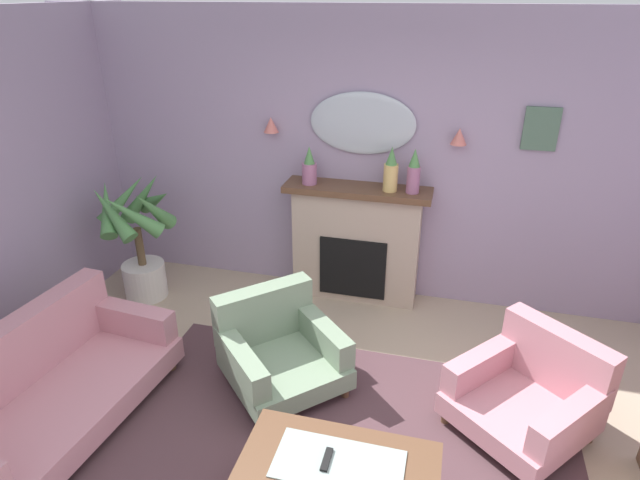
{
  "coord_description": "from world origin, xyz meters",
  "views": [
    {
      "loc": [
        0.55,
        -2.25,
        2.81
      ],
      "look_at": [
        -0.36,
        1.25,
        1.08
      ],
      "focal_mm": 29.75,
      "sensor_mm": 36.0,
      "label": 1
    }
  ],
  "objects_px": {
    "mantel_vase_left": "(391,172)",
    "coffee_table": "(338,472)",
    "armchair_near_fireplace": "(278,347)",
    "mantel_vase_centre": "(309,168)",
    "wall_mirror": "(362,123)",
    "fireplace": "(356,244)",
    "framed_picture": "(541,129)",
    "floral_couch": "(47,386)",
    "wall_sconce_right": "(459,136)",
    "tv_remote": "(327,460)",
    "mantel_vase_right": "(414,173)",
    "wall_sconce_left": "(271,125)",
    "potted_plant_corner_palm": "(138,236)",
    "armchair_beside_couch": "(530,392)"
  },
  "relations": [
    {
      "from": "coffee_table",
      "to": "fireplace",
      "type": "bearing_deg",
      "value": 99.02
    },
    {
      "from": "armchair_beside_couch",
      "to": "armchair_near_fireplace",
      "type": "xyz_separation_m",
      "value": [
        -1.83,
        0.04,
        0.0
      ]
    },
    {
      "from": "mantel_vase_right",
      "to": "wall_sconce_right",
      "type": "height_order",
      "value": "wall_sconce_right"
    },
    {
      "from": "wall_sconce_left",
      "to": "coffee_table",
      "type": "xyz_separation_m",
      "value": [
        1.24,
        -2.57,
        -1.28
      ]
    },
    {
      "from": "mantel_vase_right",
      "to": "coffee_table",
      "type": "bearing_deg",
      "value": -92.5
    },
    {
      "from": "armchair_beside_couch",
      "to": "wall_mirror",
      "type": "bearing_deg",
      "value": 133.77
    },
    {
      "from": "wall_mirror",
      "to": "wall_sconce_left",
      "type": "bearing_deg",
      "value": -176.63
    },
    {
      "from": "fireplace",
      "to": "framed_picture",
      "type": "relative_size",
      "value": 3.78
    },
    {
      "from": "fireplace",
      "to": "floral_couch",
      "type": "distance_m",
      "value": 2.83
    },
    {
      "from": "wall_mirror",
      "to": "armchair_beside_couch",
      "type": "height_order",
      "value": "wall_mirror"
    },
    {
      "from": "fireplace",
      "to": "mantel_vase_centre",
      "type": "distance_m",
      "value": 0.87
    },
    {
      "from": "framed_picture",
      "to": "tv_remote",
      "type": "relative_size",
      "value": 2.25
    },
    {
      "from": "floral_couch",
      "to": "wall_sconce_left",
      "type": "bearing_deg",
      "value": 69.25
    },
    {
      "from": "mantel_vase_left",
      "to": "armchair_near_fireplace",
      "type": "height_order",
      "value": "mantel_vase_left"
    },
    {
      "from": "armchair_near_fireplace",
      "to": "potted_plant_corner_palm",
      "type": "bearing_deg",
      "value": 152.95
    },
    {
      "from": "wall_sconce_right",
      "to": "tv_remote",
      "type": "xyz_separation_m",
      "value": [
        -0.53,
        -2.57,
        -1.21
      ]
    },
    {
      "from": "framed_picture",
      "to": "coffee_table",
      "type": "relative_size",
      "value": 0.33
    },
    {
      "from": "fireplace",
      "to": "potted_plant_corner_palm",
      "type": "bearing_deg",
      "value": -165.32
    },
    {
      "from": "coffee_table",
      "to": "floral_couch",
      "type": "bearing_deg",
      "value": 173.4
    },
    {
      "from": "tv_remote",
      "to": "armchair_near_fireplace",
      "type": "height_order",
      "value": "armchair_near_fireplace"
    },
    {
      "from": "mantel_vase_right",
      "to": "tv_remote",
      "type": "bearing_deg",
      "value": -94.1
    },
    {
      "from": "mantel_vase_centre",
      "to": "wall_sconce_left",
      "type": "height_order",
      "value": "wall_sconce_left"
    },
    {
      "from": "wall_sconce_left",
      "to": "tv_remote",
      "type": "bearing_deg",
      "value": -65.39
    },
    {
      "from": "coffee_table",
      "to": "potted_plant_corner_palm",
      "type": "distance_m",
      "value": 3.12
    },
    {
      "from": "tv_remote",
      "to": "armchair_near_fireplace",
      "type": "distance_m",
      "value": 1.27
    },
    {
      "from": "armchair_near_fireplace",
      "to": "wall_sconce_right",
      "type": "bearing_deg",
      "value": 51.66
    },
    {
      "from": "fireplace",
      "to": "mantel_vase_left",
      "type": "bearing_deg",
      "value": -5.39
    },
    {
      "from": "framed_picture",
      "to": "mantel_vase_left",
      "type": "bearing_deg",
      "value": -171.47
    },
    {
      "from": "mantel_vase_centre",
      "to": "wall_mirror",
      "type": "distance_m",
      "value": 0.62
    },
    {
      "from": "wall_mirror",
      "to": "framed_picture",
      "type": "relative_size",
      "value": 2.67
    },
    {
      "from": "mantel_vase_left",
      "to": "framed_picture",
      "type": "xyz_separation_m",
      "value": [
        1.2,
        0.18,
        0.41
      ]
    },
    {
      "from": "wall_sconce_right",
      "to": "armchair_near_fireplace",
      "type": "height_order",
      "value": "wall_sconce_right"
    },
    {
      "from": "wall_sconce_left",
      "to": "tv_remote",
      "type": "distance_m",
      "value": 3.07
    },
    {
      "from": "wall_sconce_left",
      "to": "tv_remote",
      "type": "height_order",
      "value": "wall_sconce_left"
    },
    {
      "from": "mantel_vase_left",
      "to": "tv_remote",
      "type": "xyz_separation_m",
      "value": [
        0.02,
        -2.45,
        -0.89
      ]
    },
    {
      "from": "mantel_vase_left",
      "to": "wall_sconce_left",
      "type": "relative_size",
      "value": 2.89
    },
    {
      "from": "mantel_vase_left",
      "to": "coffee_table",
      "type": "relative_size",
      "value": 0.37
    },
    {
      "from": "coffee_table",
      "to": "armchair_near_fireplace",
      "type": "xyz_separation_m",
      "value": [
        -0.72,
        1.08,
        -0.08
      ]
    },
    {
      "from": "wall_sconce_right",
      "to": "armchair_near_fireplace",
      "type": "relative_size",
      "value": 0.12
    },
    {
      "from": "armchair_near_fireplace",
      "to": "armchair_beside_couch",
      "type": "bearing_deg",
      "value": -1.12
    },
    {
      "from": "armchair_beside_couch",
      "to": "mantel_vase_right",
      "type": "bearing_deg",
      "value": 125.67
    },
    {
      "from": "potted_plant_corner_palm",
      "to": "mantel_vase_right",
      "type": "bearing_deg",
      "value": 11.25
    },
    {
      "from": "mantel_vase_right",
      "to": "potted_plant_corner_palm",
      "type": "xyz_separation_m",
      "value": [
        -2.52,
        -0.5,
        -0.68
      ]
    },
    {
      "from": "wall_mirror",
      "to": "wall_sconce_right",
      "type": "relative_size",
      "value": 6.86
    },
    {
      "from": "mantel_vase_right",
      "to": "framed_picture",
      "type": "relative_size",
      "value": 1.11
    },
    {
      "from": "wall_sconce_right",
      "to": "framed_picture",
      "type": "bearing_deg",
      "value": 5.27
    },
    {
      "from": "mantel_vase_centre",
      "to": "framed_picture",
      "type": "relative_size",
      "value": 0.99
    },
    {
      "from": "floral_couch",
      "to": "potted_plant_corner_palm",
      "type": "relative_size",
      "value": 1.43
    },
    {
      "from": "floral_couch",
      "to": "armchair_beside_couch",
      "type": "xyz_separation_m",
      "value": [
        3.24,
        0.8,
        -0.01
      ]
    },
    {
      "from": "mantel_vase_right",
      "to": "armchair_beside_couch",
      "type": "xyz_separation_m",
      "value": [
        1.01,
        -1.4,
        -1.04
      ]
    }
  ]
}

